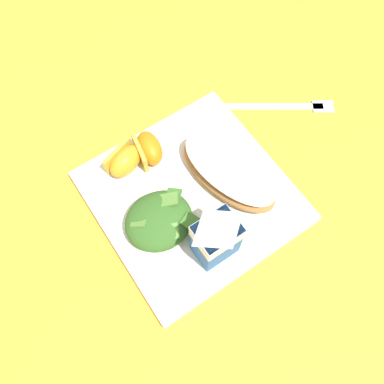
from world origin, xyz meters
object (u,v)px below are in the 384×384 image
metal_fork (289,106)px  cheesy_pizza_bread (228,172)px  white_plate (192,197)px  orange_wedge_middle (125,161)px  orange_wedge_front (148,149)px  green_salad_pile (159,221)px  milk_carton (216,236)px

metal_fork → cheesy_pizza_bread: bearing=17.9°
white_plate → cheesy_pizza_bread: bearing=173.2°
orange_wedge_middle → orange_wedge_front: bearing=176.6°
cheesy_pizza_bread → green_salad_pile: size_ratio=1.79×
orange_wedge_front → metal_fork: size_ratio=0.39×
cheesy_pizza_bread → orange_wedge_front: 0.13m
green_salad_pile → milk_carton: size_ratio=0.93×
orange_wedge_front → orange_wedge_middle: 0.04m
milk_carton → green_salad_pile: bearing=-58.5°
milk_carton → orange_wedge_middle: size_ratio=1.61×
white_plate → metal_fork: bearing=-168.3°
milk_carton → orange_wedge_front: milk_carton is taller
orange_wedge_middle → white_plate: bearing=120.7°
green_salad_pile → orange_wedge_middle: green_salad_pile is taller
milk_carton → orange_wedge_middle: bearing=-78.9°
white_plate → orange_wedge_front: bearing=-79.8°
metal_fork → orange_wedge_front: bearing=-10.4°
orange_wedge_front → metal_fork: orange_wedge_front is taller
milk_carton → metal_fork: 0.30m
cheesy_pizza_bread → orange_wedge_front: (0.08, -0.10, 0.00)m
orange_wedge_front → green_salad_pile: bearing=65.7°
orange_wedge_middle → green_salad_pile: bearing=85.6°
milk_carton → orange_wedge_middle: 0.19m
orange_wedge_middle → metal_fork: (-0.29, 0.05, -0.03)m
cheesy_pizza_bread → green_salad_pile: green_salad_pile is taller
cheesy_pizza_bread → milk_carton: milk_carton is taller
green_salad_pile → orange_wedge_middle: (-0.01, -0.11, -0.00)m
orange_wedge_front → orange_wedge_middle: bearing=-3.4°
green_salad_pile → milk_carton: (-0.05, 0.07, 0.04)m
white_plate → orange_wedge_middle: size_ratio=4.10×
cheesy_pizza_bread → orange_wedge_middle: 0.16m
metal_fork → orange_wedge_middle: bearing=-9.4°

